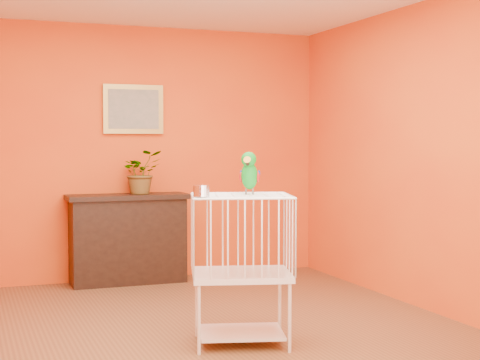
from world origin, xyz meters
name	(u,v)px	position (x,y,z in m)	size (l,w,h in m)	color
ground	(199,331)	(0.00, 0.00, 0.00)	(4.50, 4.50, 0.00)	brown
room_shell	(199,119)	(0.00, 0.00, 1.58)	(4.50, 4.50, 4.50)	#E65A15
console_cabinet	(128,239)	(-0.11, 2.04, 0.45)	(1.20, 0.43, 0.89)	black
potted_plant	(141,177)	(0.04, 2.03, 1.06)	(0.40, 0.44, 0.34)	#26722D
framed_picture	(133,109)	(0.00, 2.22, 1.75)	(0.62, 0.04, 0.50)	#B79941
birdcage	(241,267)	(0.17, -0.45, 0.54)	(0.79, 0.68, 1.05)	white
feed_cup	(201,191)	(-0.15, -0.54, 1.09)	(0.11, 0.11, 0.08)	silver
parrot	(249,173)	(0.24, -0.42, 1.20)	(0.20, 0.26, 0.30)	#59544C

